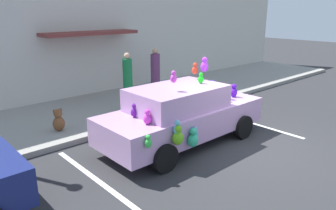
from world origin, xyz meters
TOP-DOWN VIEW (x-y plane):
  - ground_plane at (0.00, 0.00)m, footprint 60.00×60.00m
  - sidewalk at (0.00, 5.00)m, footprint 24.00×4.00m
  - storefront_building at (-0.01, 7.14)m, footprint 24.00×1.25m
  - parking_stripe_front at (1.66, 1.00)m, footprint 0.12×3.60m
  - parking_stripe_rear at (-3.69, 1.00)m, footprint 0.12×3.60m
  - plush_covered_car at (-1.03, 1.25)m, footprint 4.59×2.06m
  - teddy_bear_on_sidewalk at (-3.21, 3.89)m, footprint 0.33×0.28m
  - pedestrian_near_shopfront at (-0.58, 4.29)m, footprint 0.31×0.31m
  - pedestrian_by_lamp at (1.80, 5.71)m, footprint 0.38×0.38m

SIDE VIEW (x-z plane):
  - ground_plane at x=0.00m, z-range 0.00..0.00m
  - parking_stripe_front at x=1.66m, z-range 0.00..0.01m
  - parking_stripe_rear at x=-3.69m, z-range 0.00..0.01m
  - sidewalk at x=0.00m, z-range 0.00..0.15m
  - teddy_bear_on_sidewalk at x=-3.21m, z-range 0.13..0.76m
  - plush_covered_car at x=-1.03m, z-range -0.28..1.88m
  - pedestrian_by_lamp at x=1.80m, z-range 0.08..1.82m
  - pedestrian_near_shopfront at x=-0.58m, z-range 0.09..1.99m
  - storefront_building at x=-0.01m, z-range -0.01..6.39m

